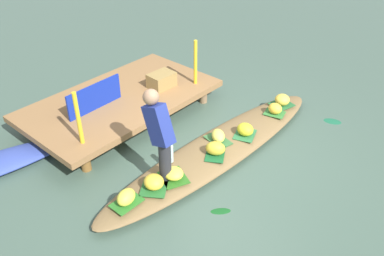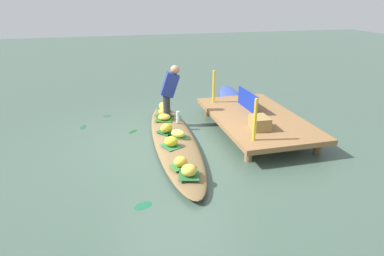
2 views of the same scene
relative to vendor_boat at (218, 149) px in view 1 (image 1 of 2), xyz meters
The scene contains 27 objects.
canal_water 0.09m from the vendor_boat, ahead, with size 40.00×40.00×0.00m, color #425A4C.
dock_platform 1.92m from the vendor_boat, 96.95° to the left, with size 3.20×1.80×0.37m.
vendor_boat is the anchor object (origin of this frame).
leaf_mat_0 1.30m from the vendor_boat, ahead, with size 0.32×0.25×0.01m, color #347634.
banana_bunch_0 1.31m from the vendor_boat, ahead, with size 0.23×0.19×0.18m, color yellow.
leaf_mat_1 1.62m from the vendor_boat, ahead, with size 0.35×0.32×0.01m, color #256132.
banana_bunch_1 1.63m from the vendor_boat, ahead, with size 0.25×0.25×0.19m, color yellow.
leaf_mat_2 0.99m from the vendor_boat, behind, with size 0.39×0.32×0.01m, color #29641D.
banana_bunch_2 1.00m from the vendor_boat, behind, with size 0.28×0.25×0.15m, color yellow.
leaf_mat_3 0.14m from the vendor_boat, 40.98° to the left, with size 0.41×0.25×0.01m, color #356736.
banana_bunch_3 0.20m from the vendor_boat, 40.98° to the left, with size 0.29×0.19×0.16m, color #F5E554.
leaf_mat_4 1.29m from the vendor_boat, behind, with size 0.37×0.32×0.01m, color #26652C.
banana_bunch_4 1.30m from the vendor_boat, behind, with size 0.26×0.25×0.19m, color yellow.
leaf_mat_5 1.70m from the vendor_boat, behind, with size 0.38×0.26×0.01m, color #2B6F24.
banana_bunch_5 1.71m from the vendor_boat, behind, with size 0.27×0.20×0.18m, color yellow.
leaf_mat_6 0.27m from the vendor_boat, 151.67° to the right, with size 0.39×0.26×0.01m, color #195B2C.
banana_bunch_6 0.32m from the vendor_boat, 151.67° to the right, with size 0.28×0.20×0.20m, color gold.
leaf_mat_7 0.49m from the vendor_boat, 17.79° to the right, with size 0.36×0.29×0.01m, color #2E703F.
banana_bunch_7 0.52m from the vendor_boat, 17.79° to the right, with size 0.26×0.23×0.19m, color yellow.
vendor_person 1.32m from the vendor_boat, behind, with size 0.21×0.44×1.24m.
water_bottle 0.82m from the vendor_boat, 161.97° to the left, with size 0.08×0.08×0.26m, color silver.
market_banner 2.09m from the vendor_boat, 111.10° to the left, with size 1.01×0.03×0.42m, color #13299A.
railing_post_west 2.04m from the vendor_boat, 137.87° to the left, with size 0.06×0.06×0.80m, color yellow.
railing_post_east 1.75m from the vendor_boat, 53.17° to the left, with size 0.06×0.06×0.80m, color yellow.
produce_crate 1.76m from the vendor_boat, 73.66° to the left, with size 0.44×0.32×0.25m, color olive.
drifting_plant_0 1.18m from the vendor_boat, 139.83° to the right, with size 0.26×0.11×0.01m, color #15511E.
drifting_plant_2 2.17m from the vendor_boat, 23.74° to the right, with size 0.29×0.18×0.01m, color #1B6040.
Camera 1 is at (-3.92, -2.95, 3.73)m, focal length 38.54 mm.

